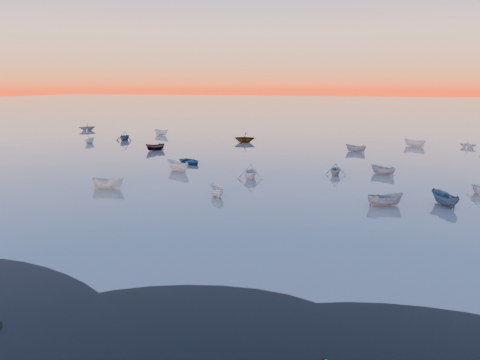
% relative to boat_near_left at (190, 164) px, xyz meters
% --- Properties ---
extents(ground, '(600.00, 600.00, 0.00)m').
position_rel_boat_near_left_xyz_m(ground, '(13.99, 58.51, 0.00)').
color(ground, slate).
rests_on(ground, ground).
extents(mud_lobes, '(140.00, 6.00, 0.07)m').
position_rel_boat_near_left_xyz_m(mud_lobes, '(13.99, -42.49, 0.01)').
color(mud_lobes, black).
rests_on(mud_lobes, ground).
extents(moored_fleet, '(124.00, 58.00, 1.20)m').
position_rel_boat_near_left_xyz_m(moored_fleet, '(13.99, 11.51, 0.00)').
color(moored_fleet, silver).
rests_on(moored_fleet, ground).
extents(boat_near_left, '(4.31, 4.71, 1.13)m').
position_rel_boat_near_left_xyz_m(boat_near_left, '(0.00, 0.00, 0.00)').
color(boat_near_left, '#32485F').
rests_on(boat_near_left, ground).
extents(boat_near_center, '(2.30, 3.94, 1.28)m').
position_rel_boat_near_left_xyz_m(boat_near_center, '(-2.23, -17.49, 0.00)').
color(boat_near_center, silver).
rests_on(boat_near_center, ground).
extents(boat_near_right, '(3.48, 1.73, 1.19)m').
position_rel_boat_near_left_xyz_m(boat_near_right, '(21.05, -2.04, 0.00)').
color(boat_near_right, slate).
rests_on(boat_near_right, ground).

